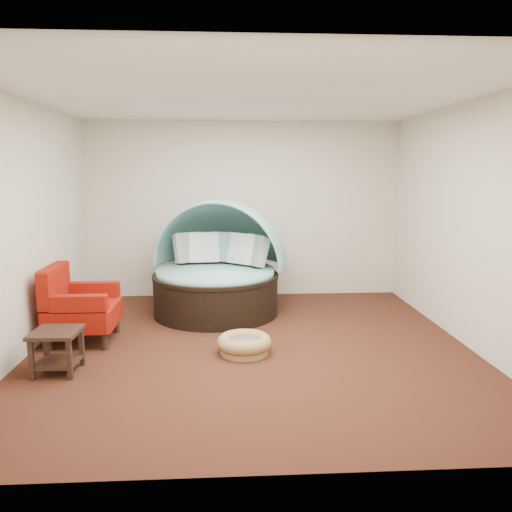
{
  "coord_description": "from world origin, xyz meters",
  "views": [
    {
      "loc": [
        -0.28,
        -5.54,
        2.01
      ],
      "look_at": [
        0.08,
        0.6,
        0.97
      ],
      "focal_mm": 35.0,
      "sensor_mm": 36.0,
      "label": 1
    }
  ],
  "objects": [
    {
      "name": "wall_front",
      "position": [
        0.0,
        -2.5,
        1.4
      ],
      "size": [
        5.0,
        0.0,
        5.0
      ],
      "primitive_type": "plane",
      "rotation": [
        -1.57,
        0.0,
        0.0
      ],
      "color": "beige",
      "rests_on": "floor"
    },
    {
      "name": "canopy_daybed",
      "position": [
        -0.41,
        1.5,
        0.76
      ],
      "size": [
        2.26,
        2.22,
        1.63
      ],
      "rotation": [
        0.0,
        0.0,
        -0.3
      ],
      "color": "black",
      "rests_on": "floor"
    },
    {
      "name": "wall_right",
      "position": [
        2.5,
        0.0,
        1.4
      ],
      "size": [
        0.0,
        5.0,
        5.0
      ],
      "primitive_type": "plane",
      "rotation": [
        1.57,
        0.0,
        -1.57
      ],
      "color": "beige",
      "rests_on": "floor"
    },
    {
      "name": "pet_basket",
      "position": [
        -0.1,
        -0.21,
        0.11
      ],
      "size": [
        0.71,
        0.71,
        0.21
      ],
      "rotation": [
        0.0,
        0.0,
        0.18
      ],
      "color": "olive",
      "rests_on": "floor"
    },
    {
      "name": "side_table",
      "position": [
        -2.0,
        -0.64,
        0.28
      ],
      "size": [
        0.48,
        0.48,
        0.44
      ],
      "rotation": [
        0.0,
        0.0,
        -0.04
      ],
      "color": "black",
      "rests_on": "floor"
    },
    {
      "name": "wall_left",
      "position": [
        -2.5,
        0.0,
        1.4
      ],
      "size": [
        0.0,
        5.0,
        5.0
      ],
      "primitive_type": "plane",
      "rotation": [
        1.57,
        0.0,
        1.57
      ],
      "color": "beige",
      "rests_on": "floor"
    },
    {
      "name": "red_armchair",
      "position": [
        -2.06,
        0.31,
        0.43
      ],
      "size": [
        0.79,
        0.8,
        0.92
      ],
      "rotation": [
        0.0,
        0.0,
        0.0
      ],
      "color": "black",
      "rests_on": "floor"
    },
    {
      "name": "wall_back",
      "position": [
        0.0,
        2.5,
        1.4
      ],
      "size": [
        5.0,
        0.0,
        5.0
      ],
      "primitive_type": "plane",
      "rotation": [
        1.57,
        0.0,
        0.0
      ],
      "color": "beige",
      "rests_on": "floor"
    },
    {
      "name": "floor",
      "position": [
        0.0,
        0.0,
        0.0
      ],
      "size": [
        5.0,
        5.0,
        0.0
      ],
      "primitive_type": "plane",
      "color": "#421F13",
      "rests_on": "ground"
    },
    {
      "name": "ceiling",
      "position": [
        0.0,
        0.0,
        2.8
      ],
      "size": [
        5.0,
        5.0,
        0.0
      ],
      "primitive_type": "plane",
      "rotation": [
        3.14,
        0.0,
        0.0
      ],
      "color": "white",
      "rests_on": "wall_back"
    }
  ]
}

